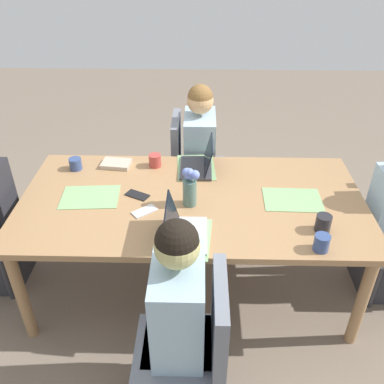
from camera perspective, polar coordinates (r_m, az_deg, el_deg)
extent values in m
plane|color=#756656|center=(3.11, 0.00, -12.17)|extent=(10.00, 10.00, 0.00)
cube|color=#9E754C|center=(2.65, 0.00, -1.26)|extent=(2.17, 1.10, 0.04)
cylinder|color=#9E754C|center=(3.38, 17.50, -2.02)|extent=(0.07, 0.07, 0.70)
cylinder|color=#9E754C|center=(3.41, -16.94, -1.56)|extent=(0.07, 0.07, 0.70)
cylinder|color=#9E754C|center=(2.71, 22.13, -13.62)|extent=(0.07, 0.07, 0.70)
cylinder|color=#9E754C|center=(2.75, -22.25, -12.86)|extent=(0.07, 0.07, 0.70)
cube|color=slate|center=(3.54, 1.02, 2.69)|extent=(0.44, 0.44, 0.08)
cube|color=slate|center=(3.42, -2.15, 6.54)|extent=(0.06, 0.42, 0.45)
cylinder|color=#333338|center=(3.83, 3.86, 1.23)|extent=(0.04, 0.04, 0.37)
cylinder|color=#333338|center=(3.51, 4.06, -2.10)|extent=(0.04, 0.04, 0.37)
cylinder|color=#333338|center=(3.83, -1.84, 1.30)|extent=(0.04, 0.04, 0.37)
cylinder|color=#333338|center=(3.51, -2.15, -2.02)|extent=(0.04, 0.04, 0.37)
cube|color=#2D2D33|center=(3.59, 0.98, -0.33)|extent=(0.36, 0.34, 0.45)
cube|color=#99B7CC|center=(3.35, 1.06, 6.42)|extent=(0.24, 0.40, 0.50)
sphere|color=tan|center=(3.20, 1.13, 12.33)|extent=(0.20, 0.20, 0.20)
sphere|color=brown|center=(3.19, 1.13, 12.83)|extent=(0.19, 0.19, 0.19)
cylinder|color=#333338|center=(3.39, -21.61, -6.34)|extent=(0.04, 0.04, 0.37)
cylinder|color=#333338|center=(3.14, -23.94, -10.75)|extent=(0.04, 0.04, 0.37)
cylinder|color=#333338|center=(3.07, 23.66, -11.73)|extent=(0.04, 0.04, 0.37)
cylinder|color=#333338|center=(3.33, 21.61, -7.14)|extent=(0.04, 0.04, 0.37)
cube|color=slate|center=(2.22, -1.78, -21.36)|extent=(0.44, 0.44, 0.08)
cube|color=slate|center=(2.01, 3.74, -17.11)|extent=(0.06, 0.42, 0.45)
cylinder|color=#333338|center=(2.53, -6.05, -20.58)|extent=(0.04, 0.04, 0.37)
cylinder|color=#333338|center=(2.52, 3.17, -20.82)|extent=(0.04, 0.04, 0.37)
cube|color=#2D2D33|center=(2.41, -1.62, -22.72)|extent=(0.36, 0.34, 0.45)
cube|color=#99B7CC|center=(2.03, -1.84, -15.28)|extent=(0.24, 0.40, 0.50)
sphere|color=tan|center=(1.77, -2.05, -7.39)|extent=(0.20, 0.20, 0.20)
sphere|color=black|center=(1.75, -2.07, -6.65)|extent=(0.19, 0.19, 0.19)
cylinder|color=#4C6B60|center=(2.54, -0.32, -0.09)|extent=(0.09, 0.09, 0.17)
sphere|color=#6B7FD1|center=(2.46, -0.73, 2.71)|extent=(0.05, 0.05, 0.05)
cylinder|color=#477A3D|center=(2.48, -0.73, 2.13)|extent=(0.01, 0.01, 0.06)
sphere|color=#6B7FD1|center=(2.46, -0.34, 2.69)|extent=(0.05, 0.05, 0.05)
cylinder|color=#477A3D|center=(2.47, -0.34, 2.09)|extent=(0.01, 0.01, 0.06)
sphere|color=#6B7FD1|center=(2.46, 0.40, 2.35)|extent=(0.06, 0.06, 0.06)
cylinder|color=#477A3D|center=(2.47, 0.40, 1.88)|extent=(0.01, 0.01, 0.05)
sphere|color=#6B7FD1|center=(2.48, -0.38, 2.44)|extent=(0.07, 0.07, 0.07)
cylinder|color=#477A3D|center=(2.49, -0.38, 2.04)|extent=(0.01, 0.01, 0.04)
cube|color=#7FAD70|center=(2.96, 0.55, 3.39)|extent=(0.28, 0.38, 0.00)
cube|color=#7FAD70|center=(2.73, -13.70, -0.60)|extent=(0.38, 0.28, 0.00)
cube|color=#7FAD70|center=(2.69, 13.55, -1.04)|extent=(0.37, 0.27, 0.00)
cube|color=#7FAD70|center=(2.32, -0.71, -6.29)|extent=(0.29, 0.38, 0.00)
cube|color=silver|center=(2.33, -0.67, -5.92)|extent=(0.22, 0.32, 0.02)
cube|color=black|center=(2.27, -2.76, -3.85)|extent=(0.06, 0.31, 0.19)
cube|color=#38383D|center=(2.94, 0.52, 3.33)|extent=(0.22, 0.32, 0.02)
cube|color=black|center=(2.88, 2.23, 5.11)|extent=(0.06, 0.31, 0.20)
cylinder|color=#AD3D38|center=(2.97, -5.07, 4.30)|extent=(0.09, 0.09, 0.09)
cylinder|color=#33477A|center=(3.04, -15.60, 3.72)|extent=(0.09, 0.09, 0.08)
cylinder|color=#232328|center=(2.46, 17.45, -4.08)|extent=(0.09, 0.09, 0.10)
cylinder|color=#33477A|center=(2.33, 17.25, -6.63)|extent=(0.08, 0.08, 0.09)
cube|color=#B2A38E|center=(3.03, -10.29, 3.81)|extent=(0.22, 0.16, 0.03)
cube|color=black|center=(2.68, -7.46, -0.42)|extent=(0.17, 0.13, 0.01)
cube|color=silver|center=(2.53, -6.48, -2.62)|extent=(0.16, 0.15, 0.01)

